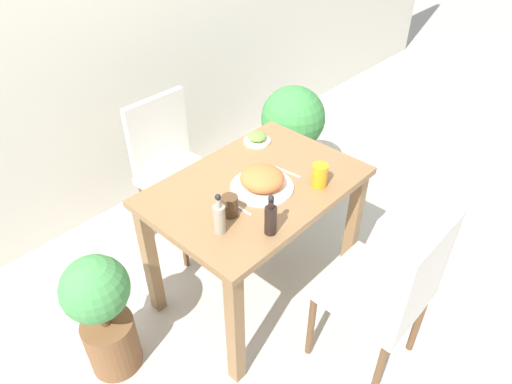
# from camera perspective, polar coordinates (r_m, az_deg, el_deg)

# --- Properties ---
(ground_plane) EXTENTS (16.00, 16.00, 0.00)m
(ground_plane) POSITION_cam_1_polar(r_m,az_deg,el_deg) (2.65, 0.00, -11.84)
(ground_plane) COLOR #B7B2A8
(wall_back) EXTENTS (8.00, 0.05, 2.60)m
(wall_back) POSITION_cam_1_polar(r_m,az_deg,el_deg) (2.82, -20.22, 20.81)
(wall_back) COLOR beige
(wall_back) RESTS_ON ground_plane
(dining_table) EXTENTS (1.01, 0.70, 0.74)m
(dining_table) POSITION_cam_1_polar(r_m,az_deg,el_deg) (2.22, 0.00, -1.49)
(dining_table) COLOR olive
(dining_table) RESTS_ON ground_plane
(chair_near) EXTENTS (0.42, 0.42, 0.90)m
(chair_near) POSITION_cam_1_polar(r_m,az_deg,el_deg) (2.05, 16.57, -11.65)
(chair_near) COLOR silver
(chair_near) RESTS_ON ground_plane
(chair_far) EXTENTS (0.42, 0.42, 0.90)m
(chair_far) POSITION_cam_1_polar(r_m,az_deg,el_deg) (2.72, -10.24, 3.35)
(chair_far) COLOR silver
(chair_far) RESTS_ON ground_plane
(food_plate) EXTENTS (0.29, 0.29, 0.10)m
(food_plate) POSITION_cam_1_polar(r_m,az_deg,el_deg) (2.09, 0.77, 1.49)
(food_plate) COLOR white
(food_plate) RESTS_ON dining_table
(side_plate) EXTENTS (0.14, 0.14, 0.06)m
(side_plate) POSITION_cam_1_polar(r_m,az_deg,el_deg) (2.45, 0.14, 6.75)
(side_plate) COLOR white
(side_plate) RESTS_ON dining_table
(drink_cup) EXTENTS (0.07, 0.07, 0.09)m
(drink_cup) POSITION_cam_1_polar(r_m,az_deg,el_deg) (1.94, -3.29, -1.73)
(drink_cup) COLOR #4C331E
(drink_cup) RESTS_ON dining_table
(juice_glass) EXTENTS (0.07, 0.07, 0.11)m
(juice_glass) POSITION_cam_1_polar(r_m,az_deg,el_deg) (2.12, 7.95, 2.06)
(juice_glass) COLOR orange
(juice_glass) RESTS_ON dining_table
(sauce_bottle) EXTENTS (0.05, 0.05, 0.19)m
(sauce_bottle) POSITION_cam_1_polar(r_m,az_deg,el_deg) (1.85, -4.62, -3.19)
(sauce_bottle) COLOR gray
(sauce_bottle) RESTS_ON dining_table
(condiment_bottle) EXTENTS (0.05, 0.05, 0.19)m
(condiment_bottle) POSITION_cam_1_polar(r_m,az_deg,el_deg) (1.84, 1.84, -3.34)
(condiment_bottle) COLOR black
(condiment_bottle) RESTS_ON dining_table
(fork_utensil) EXTENTS (0.01, 0.20, 0.00)m
(fork_utensil) POSITION_cam_1_polar(r_m,az_deg,el_deg) (2.02, -2.62, -1.66)
(fork_utensil) COLOR silver
(fork_utensil) RESTS_ON dining_table
(spoon_utensil) EXTENTS (0.03, 0.16, 0.00)m
(spoon_utensil) POSITION_cam_1_polar(r_m,az_deg,el_deg) (2.23, 3.82, 2.56)
(spoon_utensil) COLOR silver
(spoon_utensil) RESTS_ON dining_table
(potted_plant_left) EXTENTS (0.29, 0.29, 0.68)m
(potted_plant_left) POSITION_cam_1_polar(r_m,az_deg,el_deg) (2.17, -18.64, -14.05)
(potted_plant_left) COLOR brown
(potted_plant_left) RESTS_ON ground_plane
(potted_plant_right) EXTENTS (0.42, 0.42, 0.79)m
(potted_plant_right) POSITION_cam_1_polar(r_m,az_deg,el_deg) (3.07, 4.57, 7.77)
(potted_plant_right) COLOR brown
(potted_plant_right) RESTS_ON ground_plane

